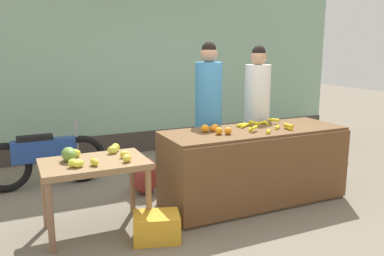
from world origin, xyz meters
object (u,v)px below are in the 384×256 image
Objects in this scene: vendor_woman_blue_shirt at (208,116)px; vendor_woman_white_shirt at (257,114)px; parked_motorcycle at (44,158)px; produce_sack at (144,176)px; produce_crate at (156,227)px.

vendor_woman_blue_shirt reaches higher than vendor_woman_white_shirt.
vendor_woman_white_shirt is 1.15× the size of parked_motorcycle.
vendor_woman_white_shirt reaches higher than produce_sack.
produce_sack is at bearing 76.89° from produce_crate.
parked_motorcycle is 1.37m from produce_sack.
vendor_woman_blue_shirt is at bearing -8.86° from produce_sack.
vendor_woman_blue_shirt reaches higher than parked_motorcycle.
produce_crate is (0.83, -2.01, -0.27)m from parked_motorcycle.
produce_sack is (0.28, 1.22, 0.11)m from produce_crate.
produce_crate is at bearing -67.63° from parked_motorcycle.
vendor_woman_blue_shirt is 4.30× the size of produce_crate.
vendor_woman_blue_shirt is 1.18× the size of parked_motorcycle.
parked_motorcycle is 2.19m from produce_crate.
produce_crate is (-1.85, -1.08, -0.80)m from vendor_woman_white_shirt.
vendor_woman_blue_shirt reaches higher than produce_crate.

